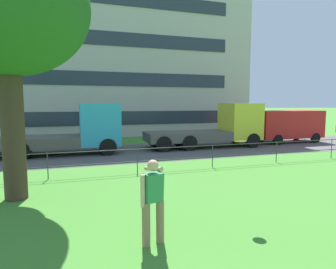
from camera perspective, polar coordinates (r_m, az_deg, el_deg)
street_strip at (r=16.74m, az=-9.52°, el=-3.53°), size 80.00×6.34×0.01m
park_fence at (r=11.86m, az=-5.93°, el=-4.17°), size 33.20×0.04×1.00m
person_thrower at (r=5.87m, az=-2.97°, el=-12.32°), size 0.50×0.83×1.69m
frisbee at (r=7.24m, az=13.78°, el=-1.29°), size 0.27×0.27×0.06m
flatbed_truck_far_left at (r=16.94m, az=-17.98°, el=0.51°), size 7.31×2.45×2.75m
flatbed_truck_left at (r=19.21m, az=9.84°, el=1.34°), size 7.36×2.61×2.75m
panel_van_far_right at (r=22.68m, az=21.93°, el=1.83°), size 5.02×2.14×2.24m
apartment_building_background at (r=31.18m, az=-20.05°, el=15.39°), size 33.59×13.52×16.04m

